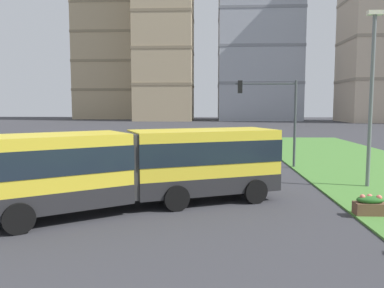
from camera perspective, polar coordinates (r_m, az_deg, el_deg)
articulated_bus at (r=15.34m, az=-7.77°, el=-3.23°), size 11.49×7.76×3.00m
car_silver_hatch at (r=27.98m, az=-12.40°, el=-1.14°), size 4.41×2.05×1.58m
flower_planter_3 at (r=15.60m, az=24.69°, el=-8.15°), size 1.10×0.56×0.74m
traffic_light_far_right at (r=25.42m, az=12.02°, el=5.27°), size 3.90×0.28×5.59m
streetlight_median at (r=20.60m, az=24.86°, el=6.97°), size 0.70×0.28×8.45m
apartment_tower_west at (r=122.53m, az=-12.36°, el=13.28°), size 17.46×15.01×40.83m
apartment_tower_westcentre at (r=106.72m, az=-4.09°, el=18.01°), size 15.06×14.95×53.52m
apartment_tower_centre at (r=109.50m, az=9.74°, el=15.70°), size 21.40×17.79×46.30m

